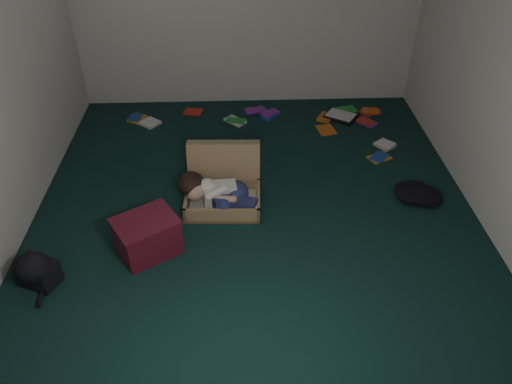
{
  "coord_description": "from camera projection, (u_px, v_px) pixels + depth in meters",
  "views": [
    {
      "loc": [
        -0.14,
        -3.51,
        2.9
      ],
      "look_at": [
        0.0,
        -0.15,
        0.35
      ],
      "focal_mm": 35.0,
      "sensor_mm": 36.0,
      "label": 1
    }
  ],
  "objects": [
    {
      "name": "clothing_pile",
      "position": [
        417.0,
        191.0,
        4.7
      ],
      "size": [
        0.5,
        0.44,
        0.14
      ],
      "primitive_type": null,
      "rotation": [
        0.0,
        0.0,
        0.23
      ],
      "color": "black",
      "rests_on": "floor"
    },
    {
      "name": "paper_tray",
      "position": [
        341.0,
        116.0,
        5.95
      ],
      "size": [
        0.44,
        0.41,
        0.05
      ],
      "rotation": [
        0.0,
        0.0,
        -0.57
      ],
      "color": "black",
      "rests_on": "floor"
    },
    {
      "name": "maroon_bin",
      "position": [
        147.0,
        236.0,
        4.05
      ],
      "size": [
        0.61,
        0.58,
        0.33
      ],
      "rotation": [
        0.0,
        0.0,
        0.56
      ],
      "color": "#561122",
      "rests_on": "floor"
    },
    {
      "name": "suitcase",
      "position": [
        223.0,
        185.0,
        4.64
      ],
      "size": [
        0.71,
        0.69,
        0.5
      ],
      "rotation": [
        0.0,
        0.0,
        -0.04
      ],
      "color": "#A38259",
      "rests_on": "floor"
    },
    {
      "name": "floor",
      "position": [
        255.0,
        213.0,
        4.55
      ],
      "size": [
        4.5,
        4.5,
        0.0
      ],
      "primitive_type": "plane",
      "color": "black",
      "rests_on": "ground"
    },
    {
      "name": "backpack",
      "position": [
        37.0,
        272.0,
        3.81
      ],
      "size": [
        0.46,
        0.42,
        0.22
      ],
      "primitive_type": null,
      "rotation": [
        0.0,
        0.0,
        -0.42
      ],
      "color": "black",
      "rests_on": "floor"
    },
    {
      "name": "person",
      "position": [
        217.0,
        193.0,
        4.47
      ],
      "size": [
        0.73,
        0.37,
        0.31
      ],
      "rotation": [
        0.0,
        0.0,
        -0.04
      ],
      "color": "white",
      "rests_on": "suitcase"
    },
    {
      "name": "wall_front",
      "position": [
        278.0,
        320.0,
        1.97
      ],
      "size": [
        4.5,
        0.0,
        4.5
      ],
      "primitive_type": "plane",
      "rotation": [
        -1.57,
        0.0,
        0.0
      ],
      "color": "silver",
      "rests_on": "ground"
    },
    {
      "name": "book_scatter",
      "position": [
        286.0,
        122.0,
        5.87
      ],
      "size": [
        3.04,
        1.35,
        0.02
      ],
      "color": "orange",
      "rests_on": "floor"
    }
  ]
}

